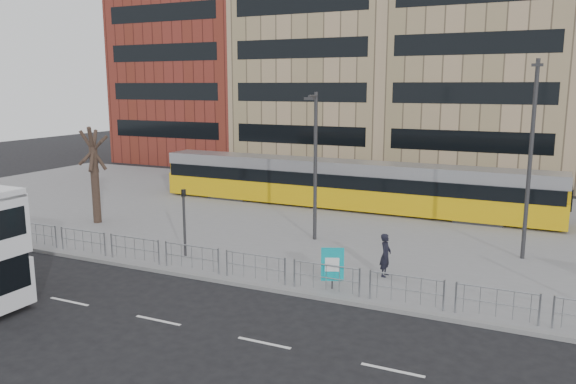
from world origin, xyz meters
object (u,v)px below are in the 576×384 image
at_px(traffic_light_west, 184,214).
at_px(lamp_post_west, 315,160).
at_px(lamp_post_east, 531,153).
at_px(pedestrian, 386,255).
at_px(bare_tree, 91,124).
at_px(ad_panel, 332,265).
at_px(tram, 345,185).

bearing_deg(traffic_light_west, lamp_post_west, 59.63).
distance_m(lamp_post_west, lamp_post_east, 9.72).
height_order(pedestrian, bare_tree, bare_tree).
bearing_deg(ad_panel, traffic_light_west, 149.24).
relative_size(ad_panel, bare_tree, 0.22).
bearing_deg(lamp_post_east, tram, 147.83).
distance_m(ad_panel, traffic_light_west, 7.60).
height_order(tram, ad_panel, tram).
bearing_deg(bare_tree, ad_panel, -15.50).
bearing_deg(lamp_post_west, pedestrian, -39.62).
bearing_deg(ad_panel, bare_tree, 141.89).
bearing_deg(tram, lamp_post_east, -31.80).
bearing_deg(tram, traffic_light_west, -103.61).
xyz_separation_m(ad_panel, lamp_post_east, (6.40, 7.13, 3.79)).
distance_m(traffic_light_west, lamp_post_east, 15.38).
xyz_separation_m(tram, ad_panel, (4.27, -13.85, -0.55)).
distance_m(ad_panel, lamp_post_west, 7.61).
bearing_deg(traffic_light_west, tram, 85.24).
height_order(pedestrian, lamp_post_west, lamp_post_west).
bearing_deg(bare_tree, tram, 39.64).
bearing_deg(bare_tree, traffic_light_west, -21.72).
bearing_deg(pedestrian, bare_tree, 85.41).
bearing_deg(ad_panel, lamp_post_east, 25.49).
xyz_separation_m(pedestrian, lamp_post_east, (4.97, 4.84, 3.86)).
height_order(lamp_post_west, lamp_post_east, lamp_post_east).
distance_m(traffic_light_west, bare_tree, 9.58).
relative_size(traffic_light_west, lamp_post_west, 0.42).
relative_size(tram, bare_tree, 3.39).
bearing_deg(traffic_light_west, pedestrian, 17.06).
bearing_deg(pedestrian, traffic_light_west, 100.12).
xyz_separation_m(tram, bare_tree, (-11.45, -9.48, 4.02)).
xyz_separation_m(lamp_post_west, bare_tree, (-12.48, -1.80, 1.50)).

